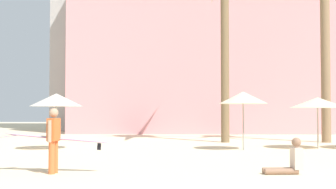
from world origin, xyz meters
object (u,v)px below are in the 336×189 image
at_px(person_far_left, 290,161).
at_px(cafe_umbrella_2, 243,98).
at_px(cafe_umbrella_4, 56,100).
at_px(cafe_umbrella_0, 318,103).
at_px(person_near_right, 55,138).

bearing_deg(person_far_left, cafe_umbrella_2, -93.73).
bearing_deg(cafe_umbrella_4, cafe_umbrella_0, 3.49).
xyz_separation_m(person_near_right, person_far_left, (6.12, -0.06, -0.60)).
distance_m(cafe_umbrella_0, cafe_umbrella_4, 11.16).
relative_size(cafe_umbrella_2, cafe_umbrella_4, 1.03).
relative_size(cafe_umbrella_0, person_far_left, 2.37).
distance_m(cafe_umbrella_4, person_near_right, 7.42).
bearing_deg(cafe_umbrella_2, person_far_left, -88.56).
height_order(cafe_umbrella_2, person_near_right, cafe_umbrella_2).
bearing_deg(cafe_umbrella_4, person_near_right, -75.00).
relative_size(cafe_umbrella_0, cafe_umbrella_2, 0.98).
bearing_deg(cafe_umbrella_0, cafe_umbrella_2, -167.82).
xyz_separation_m(cafe_umbrella_4, person_near_right, (1.90, -7.08, -1.17)).
distance_m(cafe_umbrella_2, cafe_umbrella_4, 7.84).
distance_m(cafe_umbrella_0, cafe_umbrella_2, 3.38).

